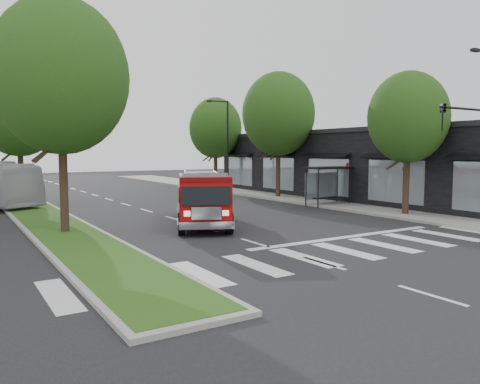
% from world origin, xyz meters
% --- Properties ---
extents(ground, '(140.00, 140.00, 0.00)m').
position_xyz_m(ground, '(0.00, 0.00, 0.00)').
color(ground, black).
rests_on(ground, ground).
extents(sidewalk_right, '(5.00, 80.00, 0.15)m').
position_xyz_m(sidewalk_right, '(12.50, 10.00, 0.07)').
color(sidewalk_right, gray).
rests_on(sidewalk_right, ground).
extents(median, '(3.00, 50.00, 0.15)m').
position_xyz_m(median, '(-6.00, 18.00, 0.08)').
color(median, gray).
rests_on(median, ground).
extents(storefront_row, '(8.00, 30.00, 5.00)m').
position_xyz_m(storefront_row, '(17.00, 10.00, 2.50)').
color(storefront_row, black).
rests_on(storefront_row, ground).
extents(bus_shelter, '(3.20, 1.60, 2.61)m').
position_xyz_m(bus_shelter, '(11.20, 8.15, 2.04)').
color(bus_shelter, black).
rests_on(bus_shelter, ground).
extents(tree_right_near, '(4.40, 4.40, 8.05)m').
position_xyz_m(tree_right_near, '(11.50, 2.00, 5.51)').
color(tree_right_near, black).
rests_on(tree_right_near, ground).
extents(tree_right_mid, '(5.60, 5.60, 9.72)m').
position_xyz_m(tree_right_mid, '(11.50, 14.00, 6.49)').
color(tree_right_mid, black).
rests_on(tree_right_mid, ground).
extents(tree_right_far, '(5.00, 5.00, 8.73)m').
position_xyz_m(tree_right_far, '(11.50, 24.00, 5.84)').
color(tree_right_far, black).
rests_on(tree_right_far, ground).
extents(tree_median_near, '(5.80, 5.80, 10.16)m').
position_xyz_m(tree_median_near, '(-6.00, 6.00, 6.81)').
color(tree_median_near, black).
rests_on(tree_median_near, ground).
extents(tree_median_far, '(5.60, 5.60, 9.72)m').
position_xyz_m(tree_median_far, '(-6.00, 20.00, 6.49)').
color(tree_median_far, black).
rests_on(tree_median_far, ground).
extents(streetlight_right_far, '(2.11, 0.20, 8.00)m').
position_xyz_m(streetlight_right_far, '(10.35, 20.00, 4.48)').
color(streetlight_right_far, black).
rests_on(streetlight_right_far, ground).
extents(fire_engine, '(5.33, 8.01, 2.69)m').
position_xyz_m(fire_engine, '(0.47, 5.45, 1.29)').
color(fire_engine, '#5C0505').
rests_on(fire_engine, ground).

